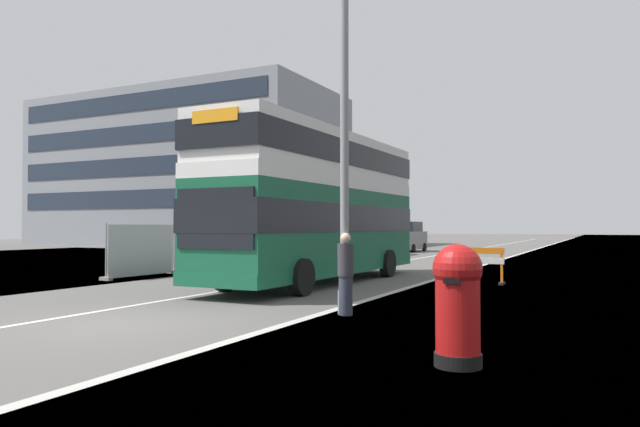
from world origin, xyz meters
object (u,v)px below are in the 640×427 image
car_oncoming_near (378,240)px  pedestrian_at_kerb (346,274)px  car_receding_mid (408,237)px  roadworks_barrier (479,261)px  lamppost_foreground (344,109)px  double_decker_bus (319,204)px  red_pillar_postbox (458,299)px

car_oncoming_near → pedestrian_at_kerb: (8.56, -24.47, -0.12)m
car_receding_mid → roadworks_barrier: bearing=-66.7°
lamppost_foreground → roadworks_barrier: 8.81m
roadworks_barrier → pedestrian_at_kerb: bearing=-98.1°
double_decker_bus → lamppost_foreground: (3.54, -5.90, 1.77)m
car_oncoming_near → car_receding_mid: car_receding_mid is taller
roadworks_barrier → car_oncoming_near: bearing=120.6°
double_decker_bus → pedestrian_at_kerb: bearing=-59.0°
double_decker_bus → pedestrian_at_kerb: (3.63, -6.04, -1.73)m
lamppost_foreground → car_oncoming_near: 25.98m
car_receding_mid → red_pillar_postbox: bearing=-71.0°
roadworks_barrier → pedestrian_at_kerb: size_ratio=0.91×
roadworks_barrier → red_pillar_postbox: bearing=-80.2°
red_pillar_postbox → roadworks_barrier: red_pillar_postbox is taller
double_decker_bus → car_receding_mid: size_ratio=2.52×
red_pillar_postbox → roadworks_barrier: (-2.00, 11.52, -0.15)m
car_receding_mid → pedestrian_at_kerb: size_ratio=2.63×
car_oncoming_near → double_decker_bus: bearing=-75.0°
car_oncoming_near → pedestrian_at_kerb: 25.92m
double_decker_bus → car_receding_mid: (-4.92, 24.54, -1.55)m
double_decker_bus → roadworks_barrier: (4.78, 2.03, -1.86)m
lamppost_foreground → red_pillar_postbox: size_ratio=5.69×
car_oncoming_near → car_receding_mid: (0.01, 6.11, 0.06)m
red_pillar_postbox → car_receding_mid: bearing=109.0°
roadworks_barrier → car_oncoming_near: car_oncoming_near is taller
red_pillar_postbox → car_oncoming_near: bearing=112.8°
red_pillar_postbox → car_oncoming_near: (-11.71, 27.92, 0.09)m
roadworks_barrier → car_receding_mid: size_ratio=0.35×
car_oncoming_near → pedestrian_at_kerb: car_oncoming_near is taller
red_pillar_postbox → car_receding_mid: 35.98m
red_pillar_postbox → pedestrian_at_kerb: size_ratio=0.94×
double_decker_bus → car_oncoming_near: size_ratio=2.59×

